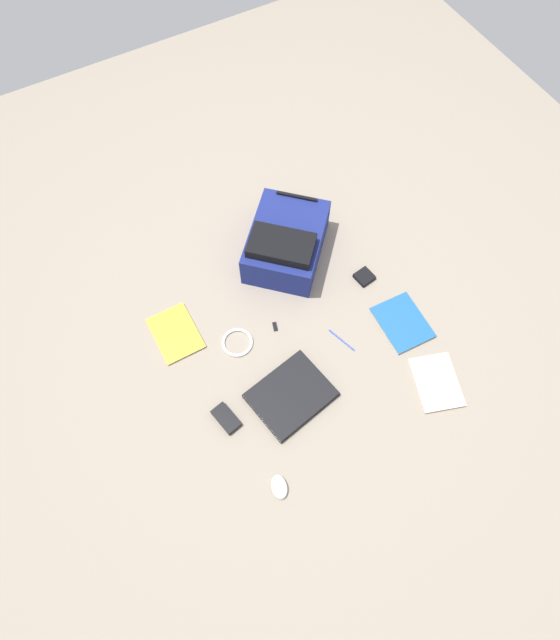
% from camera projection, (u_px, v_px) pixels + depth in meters
% --- Properties ---
extents(ground_plane, '(4.16, 4.16, 0.00)m').
position_uv_depth(ground_plane, '(280.00, 331.00, 2.30)').
color(ground_plane, gray).
extents(backpack, '(0.53, 0.54, 0.22)m').
position_uv_depth(backpack, '(286.00, 242.00, 2.40)').
color(backpack, navy).
rests_on(backpack, ground_plane).
extents(laptop, '(0.36, 0.31, 0.03)m').
position_uv_depth(laptop, '(291.00, 395.00, 2.15)').
color(laptop, black).
rests_on(laptop, ground_plane).
extents(book_red, '(0.21, 0.26, 0.01)m').
position_uv_depth(book_red, '(402.00, 323.00, 2.31)').
color(book_red, silver).
rests_on(book_red, ground_plane).
extents(book_blue, '(0.18, 0.25, 0.01)m').
position_uv_depth(book_blue, '(176.00, 333.00, 2.29)').
color(book_blue, silver).
rests_on(book_blue, ground_plane).
extents(book_comic, '(0.24, 0.29, 0.02)m').
position_uv_depth(book_comic, '(436.00, 382.00, 2.19)').
color(book_comic, silver).
rests_on(book_comic, ground_plane).
extents(computer_mouse, '(0.08, 0.10, 0.03)m').
position_uv_depth(computer_mouse, '(279.00, 487.00, 1.99)').
color(computer_mouse, silver).
rests_on(computer_mouse, ground_plane).
extents(cable_coil, '(0.14, 0.14, 0.01)m').
position_uv_depth(cable_coil, '(237.00, 342.00, 2.27)').
color(cable_coil, silver).
rests_on(cable_coil, ground_plane).
extents(power_brick, '(0.09, 0.13, 0.03)m').
position_uv_depth(power_brick, '(226.00, 418.00, 2.11)').
color(power_brick, black).
rests_on(power_brick, ground_plane).
extents(pen_black, '(0.05, 0.14, 0.01)m').
position_uv_depth(pen_black, '(342.00, 340.00, 2.28)').
color(pen_black, '#1933B2').
rests_on(pen_black, ground_plane).
extents(earbud_pouch, '(0.09, 0.09, 0.02)m').
position_uv_depth(earbud_pouch, '(364.00, 277.00, 2.41)').
color(earbud_pouch, black).
rests_on(earbud_pouch, ground_plane).
extents(usb_stick, '(0.03, 0.05, 0.01)m').
position_uv_depth(usb_stick, '(275.00, 326.00, 2.31)').
color(usb_stick, black).
rests_on(usb_stick, ground_plane).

